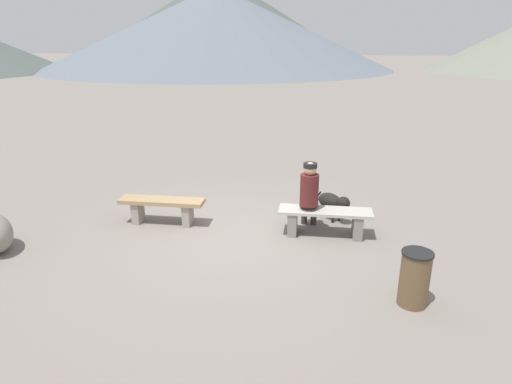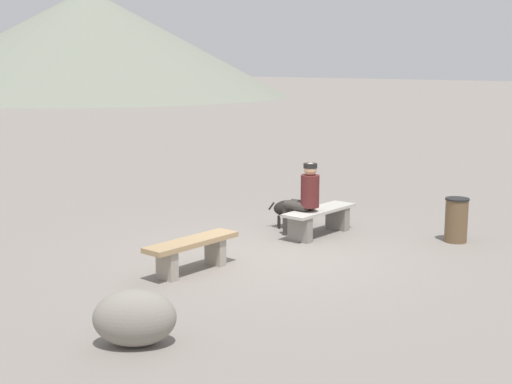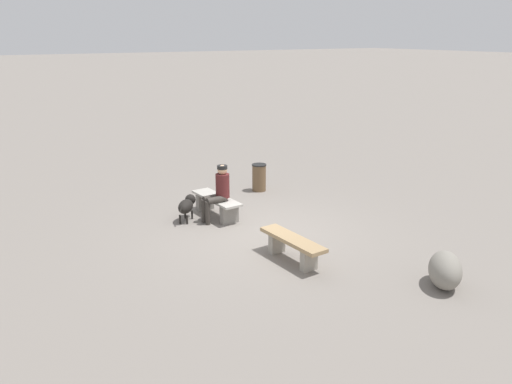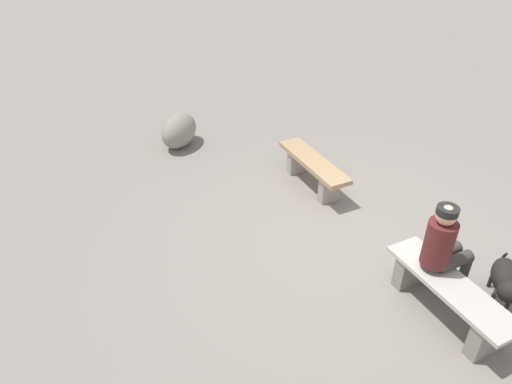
# 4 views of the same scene
# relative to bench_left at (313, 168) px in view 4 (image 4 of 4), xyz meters

# --- Properties ---
(ground) EXTENTS (210.00, 210.00, 0.06)m
(ground) POSITION_rel_bench_left_xyz_m (1.50, -0.28, -0.36)
(ground) COLOR gray
(bench_left) EXTENTS (1.58, 0.47, 0.48)m
(bench_left) POSITION_rel_bench_left_xyz_m (0.00, 0.00, 0.00)
(bench_left) COLOR gray
(bench_left) RESTS_ON ground
(bench_right) EXTENTS (1.62, 0.54, 0.47)m
(bench_right) POSITION_rel_bench_left_xyz_m (2.98, 0.06, -0.03)
(bench_right) COLOR gray
(bench_right) RESTS_ON ground
(seated_person) EXTENTS (0.34, 0.67, 1.30)m
(seated_person) POSITION_rel_bench_left_xyz_m (2.68, 0.14, 0.42)
(seated_person) COLOR #511E1E
(seated_person) RESTS_ON ground
(dog) EXTENTS (0.67, 0.65, 0.54)m
(dog) POSITION_rel_bench_left_xyz_m (3.09, 0.77, 0.03)
(dog) COLOR black
(dog) RESTS_ON ground
(boulder) EXTENTS (1.01, 1.00, 0.61)m
(boulder) POSITION_rel_bench_left_xyz_m (-2.19, -1.60, -0.03)
(boulder) COLOR gray
(boulder) RESTS_ON ground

